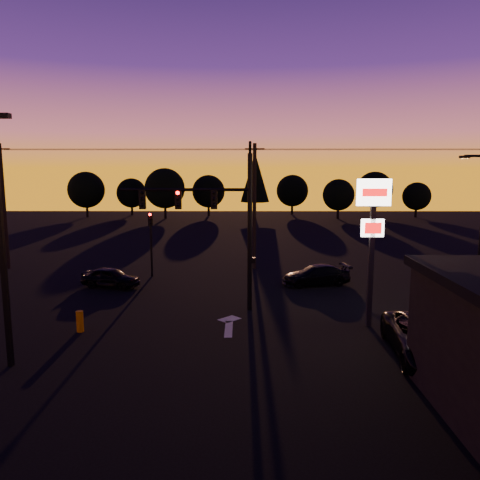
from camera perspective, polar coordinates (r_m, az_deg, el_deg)
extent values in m
plane|color=black|center=(20.80, -2.87, -11.71)|extent=(120.00, 120.00, 0.00)
cube|color=beige|center=(21.72, -1.39, -10.78)|extent=(0.35, 2.20, 0.01)
cube|color=beige|center=(23.04, -1.29, -9.62)|extent=(1.20, 1.20, 0.01)
cylinder|color=black|center=(23.69, 1.20, 0.83)|extent=(0.24, 0.24, 8.00)
cylinder|color=black|center=(23.48, 1.23, 11.03)|extent=(0.14, 0.52, 0.76)
cylinder|color=black|center=(23.65, -6.72, 6.11)|extent=(6.50, 0.16, 0.16)
cube|color=black|center=(23.55, -3.19, 4.93)|extent=(0.32, 0.22, 0.95)
sphere|color=black|center=(23.40, -3.21, 5.76)|extent=(0.18, 0.18, 0.18)
sphere|color=black|center=(23.42, -3.21, 5.03)|extent=(0.18, 0.18, 0.18)
sphere|color=black|center=(23.44, -3.20, 4.29)|extent=(0.18, 0.18, 0.18)
cube|color=black|center=(23.73, -7.54, 4.89)|extent=(0.32, 0.22, 0.95)
sphere|color=#FF0705|center=(23.58, -7.60, 5.72)|extent=(0.18, 0.18, 0.18)
sphere|color=black|center=(23.60, -7.59, 4.99)|extent=(0.18, 0.18, 0.18)
sphere|color=black|center=(23.62, -7.58, 4.27)|extent=(0.18, 0.18, 0.18)
cube|color=black|center=(24.04, -11.82, 4.83)|extent=(0.32, 0.22, 0.95)
sphere|color=black|center=(23.89, -11.91, 5.65)|extent=(0.18, 0.18, 0.18)
sphere|color=black|center=(23.91, -11.88, 4.93)|extent=(0.18, 0.18, 0.18)
sphere|color=black|center=(23.93, -11.86, 4.21)|extent=(0.18, 0.18, 0.18)
cube|color=black|center=(23.93, 1.62, -2.50)|extent=(0.22, 0.18, 0.28)
cylinder|color=black|center=(32.02, -10.75, -1.22)|extent=(0.14, 0.14, 3.60)
cube|color=black|center=(31.73, -10.86, 2.51)|extent=(0.30, 0.20, 0.90)
sphere|color=#FF0705|center=(31.58, -10.92, 3.07)|extent=(0.18, 0.18, 0.18)
sphere|color=black|center=(31.61, -10.90, 2.56)|extent=(0.18, 0.18, 0.18)
sphere|color=black|center=(31.64, -10.89, 2.06)|extent=(0.18, 0.18, 0.18)
cube|color=black|center=(18.78, -27.03, -0.70)|extent=(0.18, 0.18, 9.00)
cube|color=black|center=(18.49, -27.05, 13.34)|extent=(0.55, 0.30, 0.18)
cube|color=black|center=(22.15, 15.69, -2.16)|extent=(0.22, 0.22, 6.40)
cube|color=white|center=(21.80, 16.02, 5.61)|extent=(1.50, 0.25, 1.20)
cube|color=red|center=(21.66, 16.12, 5.59)|extent=(1.10, 0.02, 0.35)
cube|color=white|center=(21.94, 15.84, 1.43)|extent=(1.00, 0.22, 0.80)
cube|color=red|center=(21.81, 15.93, 1.39)|extent=(0.75, 0.02, 0.50)
cylinder|color=black|center=(27.83, 26.83, 9.13)|extent=(1.20, 0.14, 0.14)
cube|color=black|center=(27.57, 25.69, 9.12)|extent=(0.50, 0.22, 0.14)
plane|color=#FFB759|center=(27.57, 25.68, 8.95)|extent=(0.35, 0.35, 0.00)
cylinder|color=black|center=(37.68, -26.82, 3.61)|extent=(0.26, 0.26, 9.00)
cube|color=black|center=(37.60, -27.25, 9.84)|extent=(1.40, 0.10, 0.10)
cylinder|color=black|center=(33.58, 1.77, 4.03)|extent=(0.26, 0.26, 9.00)
cube|color=black|center=(33.50, 1.81, 11.04)|extent=(1.40, 0.10, 0.10)
cylinder|color=black|center=(33.86, -13.85, 10.68)|extent=(18.00, 0.02, 0.02)
cylinder|color=black|center=(34.45, -13.61, 10.74)|extent=(18.00, 0.02, 0.02)
cylinder|color=black|center=(35.03, -13.37, 10.63)|extent=(18.00, 0.02, 0.02)
cylinder|color=black|center=(34.34, 17.29, 10.52)|extent=(18.00, 0.02, 0.02)
cylinder|color=black|center=(34.92, 17.00, 10.58)|extent=(18.00, 0.02, 0.02)
cylinder|color=black|center=(35.49, 16.72, 10.47)|extent=(18.00, 0.02, 0.02)
cube|color=black|center=(18.77, 25.56, -10.36)|extent=(2.20, 0.05, 1.60)
cylinder|color=orange|center=(22.43, -18.93, -9.37)|extent=(0.32, 0.32, 0.95)
cylinder|color=black|center=(73.48, -18.12, 3.30)|extent=(0.36, 0.36, 1.62)
sphere|color=black|center=(73.27, -18.24, 5.83)|extent=(5.36, 5.36, 5.36)
cylinder|color=black|center=(74.74, -13.02, 3.50)|extent=(0.36, 0.36, 1.38)
sphere|color=black|center=(74.55, -13.09, 5.60)|extent=(4.54, 4.54, 4.54)
cylinder|color=black|center=(68.66, -9.08, 3.32)|extent=(0.36, 0.36, 1.75)
sphere|color=black|center=(68.43, -9.16, 6.24)|extent=(5.77, 5.78, 5.78)
cylinder|color=black|center=(71.94, -3.84, 3.56)|extent=(0.36, 0.36, 1.50)
sphere|color=black|center=(71.73, -3.86, 5.94)|extent=(4.95, 4.95, 4.95)
cylinder|color=black|center=(68.75, 1.82, 3.70)|extent=(0.36, 0.36, 2.38)
cone|color=black|center=(68.50, 1.84, 7.66)|extent=(4.18, 4.18, 7.12)
cylinder|color=black|center=(74.17, 6.36, 3.68)|extent=(0.36, 0.36, 1.50)
sphere|color=black|center=(73.96, 6.40, 5.99)|extent=(4.95, 4.95, 4.95)
cylinder|color=black|center=(69.19, 11.84, 3.13)|extent=(0.36, 0.36, 1.38)
sphere|color=black|center=(68.98, 11.91, 5.40)|extent=(4.54, 4.54, 4.54)
cylinder|color=black|center=(73.50, 15.97, 3.40)|extent=(0.36, 0.36, 1.62)
sphere|color=black|center=(73.28, 16.08, 5.93)|extent=(5.36, 5.36, 5.36)
cylinder|color=black|center=(74.43, 20.63, 3.09)|extent=(0.36, 0.36, 1.25)
sphere|color=black|center=(74.24, 20.73, 5.01)|extent=(4.12, 4.12, 4.12)
imported|color=black|center=(29.92, -15.48, -4.42)|extent=(3.85, 2.36, 1.22)
imported|color=black|center=(29.82, 9.25, -4.23)|extent=(4.56, 2.62, 1.24)
imported|color=black|center=(19.78, 21.78, -11.08)|extent=(3.03, 5.74, 1.54)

